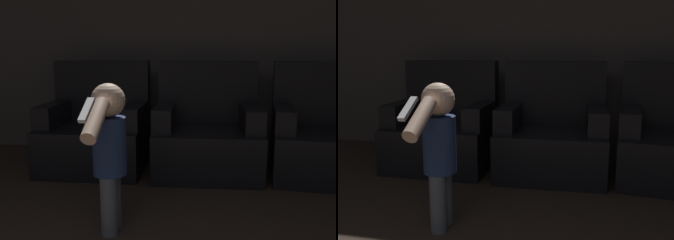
% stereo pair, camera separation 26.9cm
% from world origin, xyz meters
% --- Properties ---
extents(wall_back, '(8.40, 0.05, 2.60)m').
position_xyz_m(wall_back, '(0.00, 4.50, 1.30)').
color(wall_back, '#423D38').
rests_on(wall_back, ground_plane).
extents(armchair_left, '(0.92, 0.79, 0.98)m').
position_xyz_m(armchair_left, '(-0.76, 3.82, 0.33)').
color(armchair_left, black).
rests_on(armchair_left, ground_plane).
extents(armchair_middle, '(0.94, 0.81, 0.98)m').
position_xyz_m(armchair_middle, '(0.25, 3.82, 0.33)').
color(armchair_middle, black).
rests_on(armchair_middle, ground_plane).
extents(armchair_right, '(0.98, 0.86, 0.98)m').
position_xyz_m(armchair_right, '(1.28, 3.82, 0.33)').
color(armchair_right, black).
rests_on(armchair_right, ground_plane).
extents(person_toddler, '(0.20, 0.61, 0.90)m').
position_xyz_m(person_toddler, '(-0.29, 2.60, 0.53)').
color(person_toddler, '#474C56').
rests_on(person_toddler, ground_plane).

